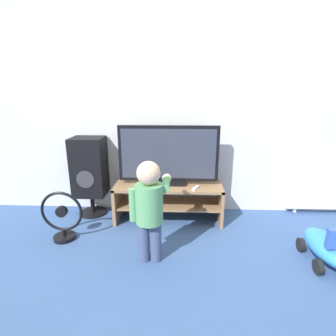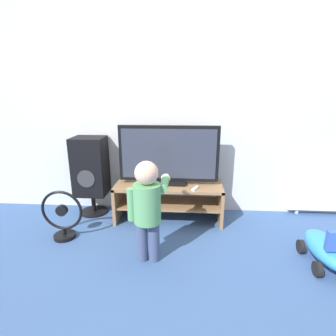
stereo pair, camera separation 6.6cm
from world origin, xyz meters
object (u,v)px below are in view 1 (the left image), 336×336
object	(u,v)px
remote_primary	(195,188)
child	(150,204)
television	(168,156)
ride_on_toy	(327,247)
speaker_tower	(89,168)
game_console	(144,183)
floor_fan	(62,218)
radiator	(321,188)

from	to	relation	value
remote_primary	child	xyz separation A→B (m)	(-0.43, -0.66, 0.10)
television	ride_on_toy	size ratio (longest dim) A/B	1.89
television	speaker_tower	distance (m)	0.96
game_console	ride_on_toy	world-z (taller)	game_console
game_console	speaker_tower	xyz separation A→B (m)	(-0.67, 0.13, 0.13)
television	ride_on_toy	world-z (taller)	television
child	ride_on_toy	world-z (taller)	child
floor_fan	ride_on_toy	distance (m)	2.48
child	remote_primary	bearing A→B (deg)	56.82
game_console	speaker_tower	distance (m)	0.70
child	radiator	distance (m)	2.25
speaker_tower	ride_on_toy	distance (m)	2.56
television	radiator	distance (m)	1.93
remote_primary	radiator	size ratio (longest dim) A/B	0.16
remote_primary	radiator	distance (m)	1.61
television	floor_fan	distance (m)	1.29
television	remote_primary	xyz separation A→B (m)	(0.30, -0.16, -0.32)
television	game_console	world-z (taller)	television
remote_primary	radiator	xyz separation A→B (m)	(1.56, 0.39, -0.12)
remote_primary	television	bearing A→B (deg)	151.59
child	floor_fan	bearing A→B (deg)	162.19
floor_fan	game_console	bearing A→B (deg)	31.36
speaker_tower	ride_on_toy	bearing A→B (deg)	-20.44
speaker_tower	floor_fan	world-z (taller)	speaker_tower
floor_fan	speaker_tower	bearing A→B (deg)	80.18
speaker_tower	floor_fan	bearing A→B (deg)	-99.82
child	floor_fan	world-z (taller)	child
television	ride_on_toy	xyz separation A→B (m)	(1.42, -0.80, -0.61)
ride_on_toy	radiator	world-z (taller)	radiator
remote_primary	floor_fan	bearing A→B (deg)	-165.09
game_console	remote_primary	world-z (taller)	game_console
game_console	radiator	distance (m)	2.16
television	game_console	size ratio (longest dim) A/B	7.04
child	speaker_tower	distance (m)	1.22
remote_primary	ride_on_toy	world-z (taller)	remote_primary
television	ride_on_toy	bearing A→B (deg)	-29.49
child	radiator	size ratio (longest dim) A/B	1.15
television	game_console	xyz separation A→B (m)	(-0.27, -0.05, -0.31)
speaker_tower	radiator	world-z (taller)	speaker_tower
floor_fan	television	bearing A→B (deg)	26.57
child	speaker_tower	size ratio (longest dim) A/B	0.97
floor_fan	radiator	xyz separation A→B (m)	(2.91, 0.75, 0.09)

